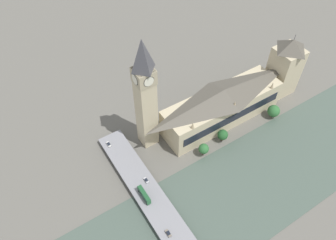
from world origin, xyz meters
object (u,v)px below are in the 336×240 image
Objects in this scene: car_northbound_tail at (168,233)px; road_bridge at (173,231)px; parliament_hall at (222,105)px; victoria_tower at (285,66)px; double_decker_bus_lead at (144,195)px; car_southbound_lead at (146,180)px; car_northbound_lead at (109,144)px; clock_tower at (145,95)px.

road_bridge is at bearing -84.12° from car_northbound_tail.
victoria_tower is (0.06, -56.19, 8.60)m from parliament_hall.
parliament_hall is 81.20m from double_decker_bus_lead.
car_southbound_lead is (-17.74, 126.42, -18.04)m from victoria_tower.
car_northbound_tail is 1.07× the size of car_southbound_lead.
parliament_hall is 0.56× the size of road_bridge.
parliament_hall reaches higher than car_northbound_lead.
road_bridge is at bearing 111.69° from victoria_tower.
clock_tower is at bearing -106.99° from car_northbound_lead.
car_northbound_lead is 70.24m from car_northbound_tail.
car_northbound_lead is (69.92, 3.99, 1.50)m from road_bridge.
clock_tower is 0.52× the size of road_bridge.
car_northbound_tail is at bearing -179.24° from car_northbound_lead.
clock_tower is 76.65m from road_bridge.
car_northbound_tail is (-25.43, -0.00, -2.04)m from double_decker_bus_lead.
parliament_hall is 56.85m from victoria_tower.
road_bridge is at bearing 161.24° from clock_tower.
car_southbound_lead is (-36.13, -7.15, -0.02)m from car_northbound_lead.
double_decker_bus_lead is at bearing 144.39° from car_southbound_lead.
car_northbound_lead is (44.81, 0.93, -2.07)m from double_decker_bus_lead.
double_decker_bus_lead is at bearing -178.81° from car_northbound_lead.
double_decker_bus_lead is 2.68× the size of car_northbound_tail.
parliament_hall is at bearing -54.95° from road_bridge.
victoria_tower is 11.51× the size of car_northbound_tail.
car_northbound_lead is (18.39, 133.58, -18.02)m from victoria_tower.
car_southbound_lead is at bearing -168.80° from car_northbound_lead.
parliament_hall is at bearing -70.97° from double_decker_bus_lead.
clock_tower is at bearing -33.09° from double_decker_bus_lead.
double_decker_bus_lead is at bearing 0.01° from car_northbound_tail.
car_northbound_lead reaches higher than road_bridge.
parliament_hall is 20.05× the size of car_northbound_tail.
parliament_hall is 7.47× the size of double_decker_bus_lead.
car_northbound_tail is (-62.56, 24.20, -37.89)m from clock_tower.
double_decker_bus_lead is 10.89m from car_southbound_lead.
parliament_hall reaches higher than car_northbound_tail.
victoria_tower is at bearing -68.65° from car_northbound_tail.
victoria_tower is 143.55m from car_northbound_tail.
double_decker_bus_lead is at bearing 101.27° from victoria_tower.
car_northbound_lead is at bearing 73.01° from clock_tower.
victoria_tower is (-10.71, -108.44, -19.91)m from clock_tower.
clock_tower is 18.05× the size of car_northbound_lead.
clock_tower is 20.12× the size of car_southbound_lead.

